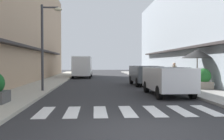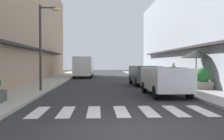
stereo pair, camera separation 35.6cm
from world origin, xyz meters
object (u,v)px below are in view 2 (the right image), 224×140
object	(u,v)px
delivery_van	(84,65)
cafe_umbrella	(196,54)
parked_car_near	(165,78)
parked_car_mid	(144,73)
street_lamp	(44,38)
pedestrian_walking_near	(173,74)
planter_far	(177,77)
planter_midblock	(202,79)

from	to	relation	value
delivery_van	cafe_umbrella	xyz separation A→B (m)	(7.95, -13.51, 0.85)
parked_car_near	parked_car_mid	xyz separation A→B (m)	(-0.00, 6.16, -0.00)
cafe_umbrella	parked_car_near	bearing A→B (deg)	-131.00
cafe_umbrella	street_lamp	bearing A→B (deg)	-170.94
parked_car_mid	delivery_van	size ratio (longest dim) A/B	0.76
parked_car_mid	pedestrian_walking_near	xyz separation A→B (m)	(1.69, -1.74, 0.03)
delivery_van	planter_far	distance (m)	13.06
street_lamp	pedestrian_walking_near	bearing A→B (deg)	17.78
parked_car_mid	planter_midblock	distance (m)	4.89
cafe_umbrella	pedestrian_walking_near	bearing A→B (deg)	135.73
planter_midblock	pedestrian_walking_near	world-z (taller)	pedestrian_walking_near
parked_car_near	parked_car_mid	bearing A→B (deg)	90.00
parked_car_mid	planter_far	bearing A→B (deg)	-0.21
parked_car_near	delivery_van	bearing A→B (deg)	106.85
parked_car_near	parked_car_mid	world-z (taller)	same
delivery_van	street_lamp	world-z (taller)	street_lamp
cafe_umbrella	planter_midblock	world-z (taller)	cafe_umbrella
parked_car_near	street_lamp	bearing A→B (deg)	164.54
planter_far	parked_car_mid	bearing A→B (deg)	179.79
parked_car_mid	cafe_umbrella	xyz separation A→B (m)	(2.86, -2.87, 1.33)
delivery_van	planter_midblock	world-z (taller)	delivery_van
parked_car_mid	planter_midblock	xyz separation A→B (m)	(2.78, -4.02, -0.21)
planter_midblock	parked_car_near	bearing A→B (deg)	-142.42
street_lamp	parked_car_near	bearing A→B (deg)	-15.46
planter_far	pedestrian_walking_near	bearing A→B (deg)	-113.20
planter_midblock	planter_far	xyz separation A→B (m)	(-0.34, 4.01, -0.07)
planter_midblock	pedestrian_walking_near	xyz separation A→B (m)	(-1.08, 2.29, 0.23)
cafe_umbrella	planter_midblock	distance (m)	1.92
street_lamp	planter_midblock	distance (m)	9.59
parked_car_mid	street_lamp	size ratio (longest dim) A/B	0.85
parked_car_near	cafe_umbrella	distance (m)	4.56
parked_car_mid	delivery_van	bearing A→B (deg)	115.56
delivery_van	planter_far	bearing A→B (deg)	-54.75
parked_car_near	street_lamp	world-z (taller)	street_lamp
parked_car_mid	street_lamp	world-z (taller)	street_lamp
planter_far	pedestrian_walking_near	xyz separation A→B (m)	(-0.74, -1.73, 0.30)
delivery_van	cafe_umbrella	distance (m)	15.70
parked_car_near	cafe_umbrella	size ratio (longest dim) A/B	1.78
street_lamp	cafe_umbrella	world-z (taller)	street_lamp
street_lamp	planter_midblock	bearing A→B (deg)	2.11
planter_midblock	cafe_umbrella	bearing A→B (deg)	86.01
parked_car_near	street_lamp	xyz separation A→B (m)	(-6.50, 1.80, 2.20)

